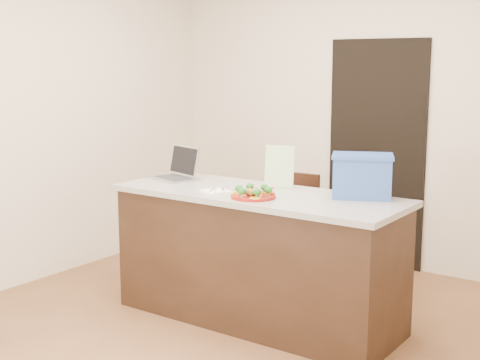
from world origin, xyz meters
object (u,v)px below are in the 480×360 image
Objects in this scene: napkin at (215,191)px; yogurt_bottle at (273,193)px; laptop at (179,170)px; blue_box at (362,176)px; plate at (253,196)px; chair at (289,224)px; island at (258,256)px.

yogurt_bottle is (0.42, 0.07, 0.02)m from napkin.
yogurt_bottle is 0.99m from laptop.
blue_box is (0.91, 0.40, 0.14)m from napkin.
plate is 0.93m from laptop.
chair is (0.07, 0.87, -0.40)m from napkin.
yogurt_bottle is at bearing -69.29° from chair.
island is 6.92× the size of plate.
island is 2.22× the size of chair.
yogurt_bottle is at bearing 5.29° from laptop.
yogurt_bottle is 0.07× the size of chair.
chair is at bearing 104.18° from island.
yogurt_bottle reaches higher than plate.
plate is 0.32× the size of chair.
laptop reaches higher than plate.
chair is (-0.35, 0.80, -0.42)m from yogurt_bottle.
island is 0.92m from blue_box.
yogurt_bottle is (0.09, 0.10, 0.01)m from plate.
chair is at bearing 125.90° from blue_box.
chair is (0.62, 0.62, -0.46)m from laptop.
chair is at bearing 113.75° from yogurt_bottle.
island is 0.75m from chair.
blue_box reaches higher than laptop.
plate is (0.08, -0.18, 0.47)m from island.
napkin is 0.61m from laptop.
yogurt_bottle is 0.60m from blue_box.
blue_box is (0.65, 0.25, 0.60)m from island.
yogurt_bottle is at bearing -170.68° from blue_box.
plate is 1.76× the size of napkin.
plate is at bearing -64.96° from island.
laptop is at bearing 160.93° from blue_box.
plate is 0.73m from blue_box.
blue_box reaches higher than island.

